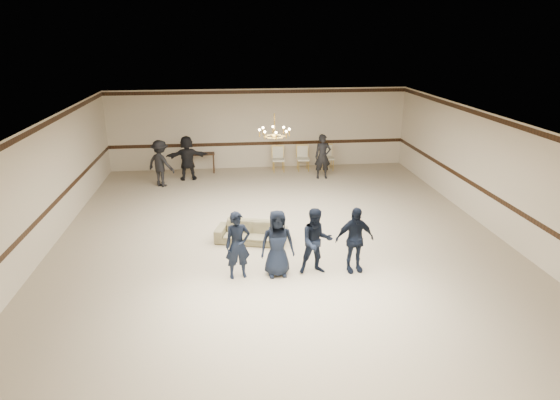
{
  "coord_description": "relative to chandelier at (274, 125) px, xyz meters",
  "views": [
    {
      "loc": [
        -1.37,
        -12.19,
        5.36
      ],
      "look_at": [
        -0.02,
        -0.5,
        1.18
      ],
      "focal_mm": 30.68,
      "sensor_mm": 36.0,
      "label": 1
    }
  ],
  "objects": [
    {
      "name": "room",
      "position": [
        0.0,
        -1.0,
        -1.28
      ],
      "size": [
        12.01,
        14.01,
        3.21
      ],
      "color": "tan",
      "rests_on": "ground"
    },
    {
      "name": "chair_rail",
      "position": [
        0.0,
        5.99,
        -1.88
      ],
      "size": [
        12.0,
        0.02,
        0.14
      ],
      "primitive_type": "cube",
      "color": "black",
      "rests_on": "wall_back"
    },
    {
      "name": "crown_molding",
      "position": [
        0.0,
        5.99,
        0.21
      ],
      "size": [
        12.0,
        0.02,
        0.14
      ],
      "primitive_type": "cube",
      "color": "black",
      "rests_on": "wall_back"
    },
    {
      "name": "chandelier",
      "position": [
        0.0,
        0.0,
        0.0
      ],
      "size": [
        0.94,
        0.94,
        0.89
      ],
      "primitive_type": null,
      "color": "gold",
      "rests_on": "ceiling"
    },
    {
      "name": "boy_a",
      "position": [
        -1.19,
        -3.32,
        -2.08
      ],
      "size": [
        0.63,
        0.47,
        1.58
      ],
      "primitive_type": "imported",
      "rotation": [
        0.0,
        0.0,
        0.17
      ],
      "color": "black",
      "rests_on": "floor"
    },
    {
      "name": "boy_b",
      "position": [
        -0.29,
        -3.32,
        -2.08
      ],
      "size": [
        0.8,
        0.54,
        1.58
      ],
      "primitive_type": "imported",
      "rotation": [
        0.0,
        0.0,
        0.04
      ],
      "color": "black",
      "rests_on": "floor"
    },
    {
      "name": "boy_c",
      "position": [
        0.61,
        -3.32,
        -2.08
      ],
      "size": [
        0.8,
        0.63,
        1.58
      ],
      "primitive_type": "imported",
      "rotation": [
        0.0,
        0.0,
        0.04
      ],
      "color": "black",
      "rests_on": "floor"
    },
    {
      "name": "boy_d",
      "position": [
        1.51,
        -3.32,
        -2.08
      ],
      "size": [
        0.96,
        0.48,
        1.58
      ],
      "primitive_type": "imported",
      "rotation": [
        0.0,
        0.0,
        0.1
      ],
      "color": "black",
      "rests_on": "floor"
    },
    {
      "name": "settee",
      "position": [
        -0.79,
        -1.42,
        -2.6
      ],
      "size": [
        2.0,
        1.2,
        0.55
      ],
      "primitive_type": "imported",
      "rotation": [
        0.0,
        0.0,
        -0.27
      ],
      "color": "#7F7655",
      "rests_on": "floor"
    },
    {
      "name": "adult_left",
      "position": [
        -3.73,
        3.85,
        -2.03
      ],
      "size": [
        1.26,
        1.13,
        1.7
      ],
      "primitive_type": "imported",
      "rotation": [
        0.0,
        0.0,
        2.57
      ],
      "color": "black",
      "rests_on": "floor"
    },
    {
      "name": "adult_mid",
      "position": [
        -2.83,
        4.55,
        -2.03
      ],
      "size": [
        1.62,
        0.67,
        1.7
      ],
      "primitive_type": "imported",
      "rotation": [
        0.0,
        0.0,
        3.25
      ],
      "color": "black",
      "rests_on": "floor"
    },
    {
      "name": "adult_right",
      "position": [
        2.27,
        4.15,
        -2.03
      ],
      "size": [
        0.62,
        0.41,
        1.7
      ],
      "primitive_type": "imported",
      "rotation": [
        0.0,
        0.0,
        -0.01
      ],
      "color": "black",
      "rests_on": "floor"
    },
    {
      "name": "banquet_chair_left",
      "position": [
        0.7,
        5.25,
        -2.38
      ],
      "size": [
        0.52,
        0.52,
        1.0
      ],
      "primitive_type": null,
      "rotation": [
        0.0,
        0.0,
        -0.08
      ],
      "color": "beige",
      "rests_on": "floor"
    },
    {
      "name": "banquet_chair_mid",
      "position": [
        1.7,
        5.25,
        -2.38
      ],
      "size": [
        0.52,
        0.52,
        1.0
      ],
      "primitive_type": null,
      "rotation": [
        0.0,
        0.0,
        -0.07
      ],
      "color": "beige",
      "rests_on": "floor"
    },
    {
      "name": "banquet_chair_right",
      "position": [
        2.7,
        5.25,
        -2.38
      ],
      "size": [
        0.52,
        0.52,
        1.0
      ],
      "primitive_type": null,
      "rotation": [
        0.0,
        0.0,
        0.08
      ],
      "color": "beige",
      "rests_on": "floor"
    },
    {
      "name": "console_table",
      "position": [
        -2.3,
        5.45,
        -2.48
      ],
      "size": [
        0.96,
        0.44,
        0.79
      ],
      "primitive_type": "cube",
      "rotation": [
        0.0,
        0.0,
        0.05
      ],
      "color": "black",
      "rests_on": "floor"
    }
  ]
}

